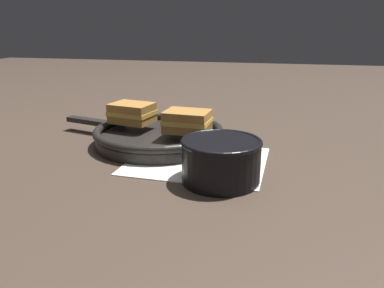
{
  "coord_description": "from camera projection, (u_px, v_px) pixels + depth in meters",
  "views": [
    {
      "loc": [
        0.14,
        -0.7,
        0.27
      ],
      "look_at": [
        -0.02,
        -0.02,
        0.04
      ],
      "focal_mm": 35.0,
      "sensor_mm": 36.0,
      "label": 1
    }
  ],
  "objects": [
    {
      "name": "skillet",
      "position": [
        158.0,
        135.0,
        0.87
      ],
      "size": [
        0.42,
        0.3,
        0.04
      ],
      "color": "black",
      "rests_on": "ground_plane"
    },
    {
      "name": "spoon",
      "position": [
        211.0,
        154.0,
        0.78
      ],
      "size": [
        0.14,
        0.08,
        0.01
      ],
      "rotation": [
        0.0,
        0.0,
        0.43
      ],
      "color": "#9E9EA3",
      "rests_on": "napkin"
    },
    {
      "name": "soup_bowl",
      "position": [
        221.0,
        158.0,
        0.65
      ],
      "size": [
        0.14,
        0.14,
        0.08
      ],
      "color": "black",
      "rests_on": "ground_plane"
    },
    {
      "name": "sandwich_near_right",
      "position": [
        187.0,
        121.0,
        0.81
      ],
      "size": [
        0.1,
        0.08,
        0.05
      ],
      "rotation": [
        0.0,
        0.0,
        7.78
      ],
      "color": "#B27A38",
      "rests_on": "skillet"
    },
    {
      "name": "ground_plane",
      "position": [
        202.0,
        162.0,
        0.76
      ],
      "size": [
        4.0,
        4.0,
        0.0
      ],
      "primitive_type": "plane",
      "color": "#47382D"
    },
    {
      "name": "sandwich_near_left",
      "position": [
        132.0,
        113.0,
        0.89
      ],
      "size": [
        0.11,
        0.09,
        0.05
      ],
      "rotation": [
        0.0,
        0.0,
        4.52
      ],
      "color": "#B27A38",
      "rests_on": "skillet"
    },
    {
      "name": "napkin",
      "position": [
        197.0,
        160.0,
        0.76
      ],
      "size": [
        0.28,
        0.24,
        0.0
      ],
      "color": "white",
      "rests_on": "ground_plane"
    }
  ]
}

